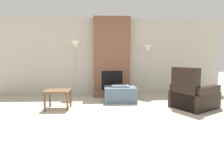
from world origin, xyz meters
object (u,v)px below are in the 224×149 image
at_px(ottoman, 120,94).
at_px(floor_lamp_right, 148,51).
at_px(side_table, 58,93).
at_px(armchair, 192,96).
at_px(floor_lamp_left, 76,48).

relative_size(ottoman, floor_lamp_right, 0.53).
bearing_deg(side_table, armchair, -1.37).
xyz_separation_m(floor_lamp_left, floor_lamp_right, (2.32, -0.00, -0.10)).
bearing_deg(ottoman, floor_lamp_left, 151.50).
bearing_deg(floor_lamp_right, armchair, -61.40).
xyz_separation_m(ottoman, side_table, (-1.60, -0.64, 0.18)).
relative_size(side_table, floor_lamp_left, 0.34).
bearing_deg(side_table, floor_lamp_right, 28.17).
relative_size(armchair, floor_lamp_left, 0.71).
bearing_deg(side_table, ottoman, 21.75).
bearing_deg(armchair, side_table, 59.33).
distance_m(ottoman, floor_lamp_left, 2.06).
relative_size(ottoman, side_table, 1.47).
relative_size(floor_lamp_left, floor_lamp_right, 1.07).
distance_m(armchair, side_table, 3.36).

